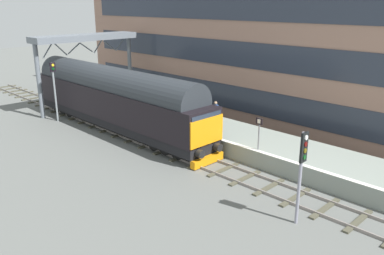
% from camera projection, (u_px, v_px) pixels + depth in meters
% --- Properties ---
extents(ground_plane, '(140.00, 140.00, 0.00)m').
position_uv_depth(ground_plane, '(185.00, 156.00, 24.36)').
color(ground_plane, '#5F625F').
rests_on(ground_plane, ground).
extents(track_main, '(2.50, 60.00, 0.15)m').
position_uv_depth(track_main, '(185.00, 155.00, 24.34)').
color(track_main, gray).
rests_on(track_main, ground).
extents(station_platform, '(4.00, 44.00, 1.01)m').
position_uv_depth(station_platform, '(224.00, 135.00, 26.62)').
color(station_platform, gray).
rests_on(station_platform, ground).
extents(station_building, '(5.89, 39.58, 13.68)m').
position_uv_depth(station_building, '(261.00, 31.00, 31.52)').
color(station_building, '#9B7563').
rests_on(station_building, ground).
extents(diesel_locomotive, '(2.74, 19.13, 4.68)m').
position_uv_depth(diesel_locomotive, '(113.00, 97.00, 28.74)').
color(diesel_locomotive, black).
rests_on(diesel_locomotive, ground).
extents(signal_post_near, '(0.44, 0.22, 4.11)m').
position_uv_depth(signal_post_near, '(302.00, 165.00, 16.15)').
color(signal_post_near, gray).
rests_on(signal_post_near, ground).
extents(signal_post_mid, '(0.44, 0.22, 4.68)m').
position_uv_depth(signal_post_mid, '(54.00, 85.00, 30.72)').
color(signal_post_mid, gray).
rests_on(signal_post_mid, ground).
extents(platform_number_sign, '(0.10, 0.44, 1.88)m').
position_uv_depth(platform_number_sign, '(259.00, 129.00, 22.21)').
color(platform_number_sign, slate).
rests_on(platform_number_sign, station_platform).
extents(waiting_passenger, '(0.38, 0.51, 1.64)m').
position_uv_depth(waiting_passenger, '(215.00, 111.00, 26.95)').
color(waiting_passenger, '#2B2C35').
rests_on(waiting_passenger, station_platform).
extents(overhead_footbridge, '(9.30, 2.00, 6.47)m').
position_uv_depth(overhead_footbridge, '(86.00, 43.00, 33.73)').
color(overhead_footbridge, slate).
rests_on(overhead_footbridge, ground).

